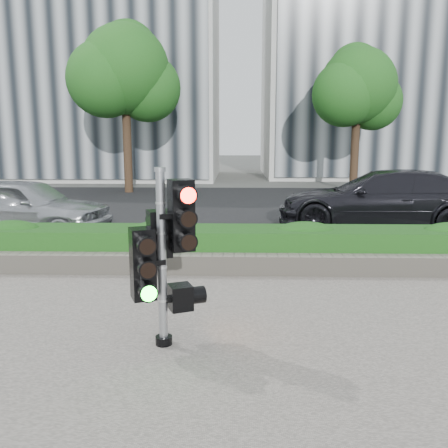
# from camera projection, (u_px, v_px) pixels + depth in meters

# --- Properties ---
(ground) EXTENTS (120.00, 120.00, 0.00)m
(ground) POSITION_uv_depth(u_px,v_px,m) (219.00, 315.00, 6.39)
(ground) COLOR #51514C
(ground) RESTS_ON ground
(sidewalk) EXTENTS (16.00, 11.00, 0.03)m
(sidewalk) POSITION_uv_depth(u_px,v_px,m) (208.00, 425.00, 3.93)
(sidewalk) COLOR #9E9389
(sidewalk) RESTS_ON ground
(road) EXTENTS (60.00, 13.00, 0.02)m
(road) POSITION_uv_depth(u_px,v_px,m) (230.00, 208.00, 16.22)
(road) COLOR black
(road) RESTS_ON ground
(curb) EXTENTS (60.00, 0.25, 0.12)m
(curb) POSITION_uv_depth(u_px,v_px,m) (225.00, 255.00, 9.48)
(curb) COLOR gray
(curb) RESTS_ON ground
(stone_wall) EXTENTS (12.00, 0.32, 0.34)m
(stone_wall) POSITION_uv_depth(u_px,v_px,m) (223.00, 264.00, 8.22)
(stone_wall) COLOR gray
(stone_wall) RESTS_ON sidewalk
(hedge) EXTENTS (12.00, 1.00, 0.68)m
(hedge) POSITION_uv_depth(u_px,v_px,m) (224.00, 246.00, 8.83)
(hedge) COLOR #348228
(hedge) RESTS_ON sidewalk
(building_left) EXTENTS (16.00, 9.00, 15.00)m
(building_left) POSITION_uv_depth(u_px,v_px,m) (81.00, 49.00, 27.91)
(building_left) COLOR #B7B7B2
(building_left) RESTS_ON ground
(building_right) EXTENTS (18.00, 10.00, 12.00)m
(building_right) POSITION_uv_depth(u_px,v_px,m) (409.00, 79.00, 29.61)
(building_right) COLOR #B7B7B2
(building_right) RESTS_ON ground
(tree_left) EXTENTS (4.61, 4.03, 7.34)m
(tree_left) POSITION_uv_depth(u_px,v_px,m) (125.00, 73.00, 19.93)
(tree_left) COLOR black
(tree_left) RESTS_ON ground
(tree_right) EXTENTS (4.10, 3.58, 6.53)m
(tree_right) POSITION_uv_depth(u_px,v_px,m) (357.00, 89.00, 20.74)
(tree_right) COLOR black
(tree_right) RESTS_ON ground
(traffic_signal) EXTENTS (0.74, 0.65, 2.02)m
(traffic_signal) POSITION_uv_depth(u_px,v_px,m) (163.00, 249.00, 5.27)
(traffic_signal) COLOR black
(traffic_signal) RESTS_ON sidewalk
(car_silver) EXTENTS (4.36, 2.33, 1.41)m
(car_silver) POSITION_uv_depth(u_px,v_px,m) (25.00, 206.00, 11.45)
(car_silver) COLOR #AFB1B7
(car_silver) RESTS_ON road
(car_dark) EXTENTS (5.60, 3.07, 1.54)m
(car_dark) POSITION_uv_depth(u_px,v_px,m) (382.00, 199.00, 12.26)
(car_dark) COLOR black
(car_dark) RESTS_ON road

